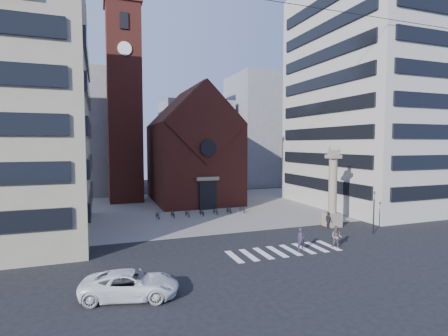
{
  "coord_description": "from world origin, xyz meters",
  "views": [
    {
      "loc": [
        -14.21,
        -28.57,
        9.1
      ],
      "look_at": [
        -0.86,
        8.0,
        6.37
      ],
      "focal_mm": 28.0,
      "sensor_mm": 36.0,
      "label": 1
    }
  ],
  "objects_px": {
    "traffic_light": "(374,211)",
    "pedestrian_1": "(337,237)",
    "lion_column": "(333,195)",
    "white_car": "(130,284)",
    "pedestrian_2": "(328,220)",
    "scooter_0": "(158,215)",
    "pedestrian_0": "(301,239)"
  },
  "relations": [
    {
      "from": "pedestrian_2",
      "to": "scooter_0",
      "type": "bearing_deg",
      "value": 66.4
    },
    {
      "from": "lion_column",
      "to": "scooter_0",
      "type": "relative_size",
      "value": 5.13
    },
    {
      "from": "traffic_light",
      "to": "white_car",
      "type": "height_order",
      "value": "traffic_light"
    },
    {
      "from": "pedestrian_0",
      "to": "pedestrian_2",
      "type": "distance_m",
      "value": 9.16
    },
    {
      "from": "pedestrian_0",
      "to": "white_car",
      "type": "bearing_deg",
      "value": -163.82
    },
    {
      "from": "lion_column",
      "to": "scooter_0",
      "type": "xyz_separation_m",
      "value": [
        -17.48,
        10.2,
        -2.96
      ]
    },
    {
      "from": "traffic_light",
      "to": "pedestrian_0",
      "type": "bearing_deg",
      "value": -166.14
    },
    {
      "from": "traffic_light",
      "to": "pedestrian_0",
      "type": "xyz_separation_m",
      "value": [
        -10.09,
        -2.49,
        -1.3
      ]
    },
    {
      "from": "lion_column",
      "to": "pedestrian_0",
      "type": "relative_size",
      "value": 4.41
    },
    {
      "from": "pedestrian_0",
      "to": "pedestrian_1",
      "type": "height_order",
      "value": "pedestrian_0"
    },
    {
      "from": "pedestrian_2",
      "to": "lion_column",
      "type": "bearing_deg",
      "value": -46.03
    },
    {
      "from": "pedestrian_0",
      "to": "pedestrian_2",
      "type": "xyz_separation_m",
      "value": [
        7.09,
        5.81,
        -0.08
      ]
    },
    {
      "from": "pedestrian_1",
      "to": "scooter_0",
      "type": "bearing_deg",
      "value": 178.44
    },
    {
      "from": "pedestrian_1",
      "to": "pedestrian_2",
      "type": "height_order",
      "value": "pedestrian_1"
    },
    {
      "from": "lion_column",
      "to": "pedestrian_1",
      "type": "distance_m",
      "value": 8.64
    },
    {
      "from": "lion_column",
      "to": "white_car",
      "type": "relative_size",
      "value": 1.53
    },
    {
      "from": "pedestrian_2",
      "to": "white_car",
      "type": "bearing_deg",
      "value": 125.05
    },
    {
      "from": "pedestrian_1",
      "to": "scooter_0",
      "type": "xyz_separation_m",
      "value": [
        -12.78,
        17.0,
        -0.46
      ]
    },
    {
      "from": "traffic_light",
      "to": "pedestrian_1",
      "type": "distance_m",
      "value": 7.38
    },
    {
      "from": "scooter_0",
      "to": "pedestrian_1",
      "type": "bearing_deg",
      "value": -57.57
    },
    {
      "from": "pedestrian_1",
      "to": "pedestrian_2",
      "type": "relative_size",
      "value": 1.06
    },
    {
      "from": "traffic_light",
      "to": "scooter_0",
      "type": "xyz_separation_m",
      "value": [
        -19.47,
        14.2,
        -1.79
      ]
    },
    {
      "from": "pedestrian_1",
      "to": "traffic_light",
      "type": "bearing_deg",
      "value": 74.22
    },
    {
      "from": "traffic_light",
      "to": "scooter_0",
      "type": "distance_m",
      "value": 24.17
    },
    {
      "from": "pedestrian_0",
      "to": "scooter_0",
      "type": "bearing_deg",
      "value": 118.87
    },
    {
      "from": "white_car",
      "to": "pedestrian_1",
      "type": "height_order",
      "value": "pedestrian_1"
    },
    {
      "from": "white_car",
      "to": "scooter_0",
      "type": "height_order",
      "value": "white_car"
    },
    {
      "from": "white_car",
      "to": "scooter_0",
      "type": "xyz_separation_m",
      "value": [
        5.05,
        21.01,
        -0.29
      ]
    },
    {
      "from": "lion_column",
      "to": "white_car",
      "type": "xyz_separation_m",
      "value": [
        -22.53,
        -10.81,
        -2.67
      ]
    },
    {
      "from": "lion_column",
      "to": "traffic_light",
      "type": "height_order",
      "value": "lion_column"
    },
    {
      "from": "traffic_light",
      "to": "lion_column",
      "type": "bearing_deg",
      "value": 116.46
    },
    {
      "from": "lion_column",
      "to": "pedestrian_0",
      "type": "xyz_separation_m",
      "value": [
        -8.1,
        -6.49,
        -2.47
      ]
    }
  ]
}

